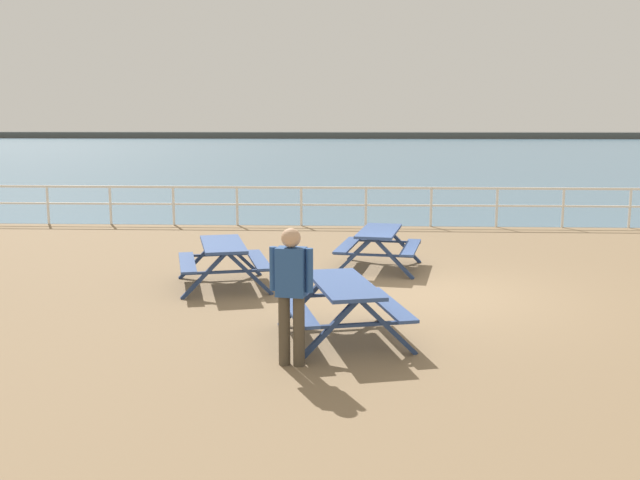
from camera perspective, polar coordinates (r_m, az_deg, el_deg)
ground_plane at (r=12.37m, az=8.29°, el=-4.67°), size 30.00×24.00×0.20m
sea_band at (r=64.76m, az=3.77°, el=6.95°), size 142.00×90.00×0.01m
distant_shoreline at (r=107.73m, az=3.34°, el=7.99°), size 142.00×6.00×1.80m
seaward_railing at (r=19.84m, az=6.19°, el=3.21°), size 23.07×0.07×1.08m
picnic_table_near_left at (r=9.64m, az=1.86°, el=-4.47°), size 1.90×2.11×0.80m
picnic_table_near_right at (r=14.18m, az=4.66°, el=0.04°), size 1.80×2.03×0.80m
picnic_table_mid_centre at (r=12.77m, az=-7.63°, el=-1.06°), size 1.91×2.12×0.80m
visitor at (r=8.55m, az=-2.27°, el=-3.77°), size 0.52×0.28×1.66m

